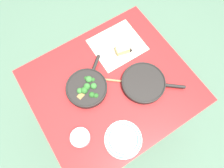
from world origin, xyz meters
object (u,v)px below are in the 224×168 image
object	(u,v)px
skillet_eggs	(144,83)
cheese_block	(122,49)
grater_knife	(123,44)
dinner_plate_stack	(123,139)
prep_bowl_steel	(80,138)
wooden_spoon	(121,81)
skillet_broccoli	(87,88)

from	to	relation	value
skillet_eggs	cheese_block	world-z (taller)	cheese_block
grater_knife	dinner_plate_stack	bearing A→B (deg)	139.05
skillet_eggs	dinner_plate_stack	bearing A→B (deg)	-104.97
prep_bowl_steel	cheese_block	bearing A→B (deg)	-146.26
cheese_block	dinner_plate_stack	bearing A→B (deg)	56.69
wooden_spoon	prep_bowl_steel	size ratio (longest dim) A/B	2.35
cheese_block	prep_bowl_steel	distance (m)	0.67
skillet_eggs	cheese_block	xyz separation A→B (m)	(-0.02, -0.29, 0.00)
skillet_broccoli	dinner_plate_stack	xyz separation A→B (m)	(-0.02, 0.41, -0.02)
skillet_eggs	wooden_spoon	world-z (taller)	skillet_eggs
prep_bowl_steel	skillet_broccoli	bearing A→B (deg)	-127.53
skillet_eggs	prep_bowl_steel	distance (m)	0.55
skillet_broccoli	dinner_plate_stack	bearing A→B (deg)	-127.46
skillet_broccoli	dinner_plate_stack	distance (m)	0.41
skillet_broccoli	cheese_block	size ratio (longest dim) A/B	3.22
cheese_block	grater_knife	bearing A→B (deg)	-131.04
skillet_eggs	cheese_block	distance (m)	0.29
wooden_spoon	grater_knife	bearing A→B (deg)	92.61
wooden_spoon	prep_bowl_steel	world-z (taller)	prep_bowl_steel
cheese_block	dinner_plate_stack	size ratio (longest dim) A/B	0.45
dinner_plate_stack	prep_bowl_steel	distance (m)	0.26
skillet_eggs	wooden_spoon	size ratio (longest dim) A/B	1.32
wooden_spoon	grater_knife	distance (m)	0.30
skillet_broccoli	cheese_block	bearing A→B (deg)	-22.13
skillet_eggs	skillet_broccoli	bearing A→B (deg)	-167.75
dinner_plate_stack	prep_bowl_steel	bearing A→B (deg)	-34.85
wooden_spoon	cheese_block	world-z (taller)	cheese_block
skillet_eggs	grater_knife	bearing A→B (deg)	119.20
skillet_broccoli	grater_knife	distance (m)	0.44
wooden_spoon	dinner_plate_stack	size ratio (longest dim) A/B	1.21
skillet_eggs	prep_bowl_steel	bearing A→B (deg)	-132.02
cheese_block	prep_bowl_steel	world-z (taller)	cheese_block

